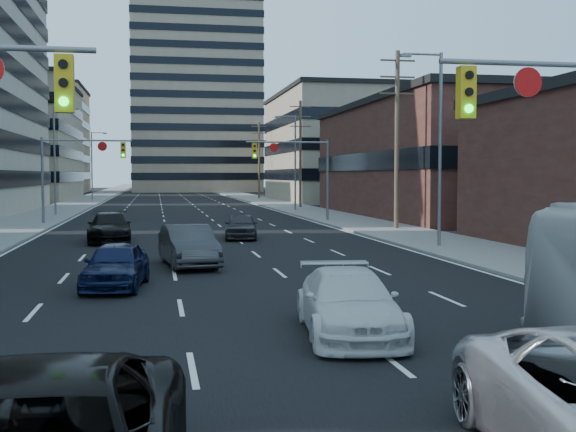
{
  "coord_description": "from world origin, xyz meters",
  "views": [
    {
      "loc": [
        -2.4,
        -6.47,
        3.4
      ],
      "look_at": [
        1.43,
        14.39,
        2.2
      ],
      "focal_mm": 45.0,
      "sensor_mm": 36.0,
      "label": 1
    }
  ],
  "objects": [
    {
      "name": "road_surface",
      "position": [
        0.0,
        130.0,
        0.01
      ],
      "size": [
        18.0,
        300.0,
        0.02
      ],
      "primitive_type": "cube",
      "color": "black",
      "rests_on": "ground"
    },
    {
      "name": "sidewalk_left",
      "position": [
        -11.5,
        130.0,
        0.07
      ],
      "size": [
        5.0,
        300.0,
        0.15
      ],
      "primitive_type": "cube",
      "color": "slate",
      "rests_on": "ground"
    },
    {
      "name": "sidewalk_right",
      "position": [
        11.5,
        130.0,
        0.07
      ],
      "size": [
        5.0,
        300.0,
        0.15
      ],
      "primitive_type": "cube",
      "color": "slate",
      "rests_on": "ground"
    },
    {
      "name": "storefront_right_mid",
      "position": [
        24.0,
        50.0,
        4.5
      ],
      "size": [
        20.0,
        30.0,
        9.0
      ],
      "primitive_type": "cube",
      "color": "#472119",
      "rests_on": "ground"
    },
    {
      "name": "office_right_far",
      "position": [
        25.0,
        88.0,
        7.0
      ],
      "size": [
        22.0,
        28.0,
        14.0
      ],
      "primitive_type": "cube",
      "color": "gray",
      "rests_on": "ground"
    },
    {
      "name": "apartment_tower",
      "position": [
        6.0,
        150.0,
        29.0
      ],
      "size": [
        26.0,
        26.0,
        58.0
      ],
      "primitive_type": "cube",
      "color": "gray",
      "rests_on": "ground"
    },
    {
      "name": "bg_block_left",
      "position": [
        -28.0,
        140.0,
        10.0
      ],
      "size": [
        24.0,
        24.0,
        20.0
      ],
      "primitive_type": "cube",
      "color": "#ADA089",
      "rests_on": "ground"
    },
    {
      "name": "bg_block_right",
      "position": [
        32.0,
        130.0,
        6.0
      ],
      "size": [
        22.0,
        22.0,
        12.0
      ],
      "primitive_type": "cube",
      "color": "gray",
      "rests_on": "ground"
    },
    {
      "name": "signal_far_left",
      "position": [
        -7.68,
        45.0,
        4.3
      ],
      "size": [
        6.09,
        0.33,
        6.0
      ],
      "color": "slate",
      "rests_on": "ground"
    },
    {
      "name": "signal_far_right",
      "position": [
        7.68,
        45.0,
        4.3
      ],
      "size": [
        6.09,
        0.33,
        6.0
      ],
      "color": "slate",
      "rests_on": "ground"
    },
    {
      "name": "utility_pole_block",
      "position": [
        12.2,
        36.0,
        5.78
      ],
      "size": [
        2.2,
        0.28,
        11.0
      ],
      "color": "#4C3D2D",
      "rests_on": "ground"
    },
    {
      "name": "utility_pole_midblock",
      "position": [
        12.2,
        66.0,
        5.78
      ],
      "size": [
        2.2,
        0.28,
        11.0
      ],
      "color": "#4C3D2D",
      "rests_on": "ground"
    },
    {
      "name": "utility_pole_distant",
      "position": [
        12.2,
        96.0,
        5.78
      ],
      "size": [
        2.2,
        0.28,
        11.0
      ],
      "color": "#4C3D2D",
      "rests_on": "ground"
    },
    {
      "name": "streetlight_left_mid",
      "position": [
        -10.34,
        55.0,
        5.05
      ],
      "size": [
        2.03,
        0.22,
        9.0
      ],
      "color": "slate",
      "rests_on": "ground"
    },
    {
      "name": "streetlight_left_far",
      "position": [
        -10.34,
        90.0,
        5.05
      ],
      "size": [
        2.03,
        0.22,
        9.0
      ],
      "color": "slate",
      "rests_on": "ground"
    },
    {
      "name": "streetlight_right_near",
      "position": [
        10.34,
        25.0,
        5.05
      ],
      "size": [
        2.03,
        0.22,
        9.0
      ],
      "color": "slate",
      "rests_on": "ground"
    },
    {
      "name": "streetlight_right_far",
      "position": [
        10.34,
        60.0,
        5.05
      ],
      "size": [
        2.03,
        0.22,
        9.0
      ],
      "color": "slate",
      "rests_on": "ground"
    },
    {
      "name": "white_van",
      "position": [
        1.6,
        8.18,
        0.69
      ],
      "size": [
        2.42,
        4.93,
        1.38
      ],
      "primitive_type": "imported",
      "rotation": [
        0.0,
        0.0,
        -0.11
      ],
      "color": "silver",
      "rests_on": "ground"
    },
    {
      "name": "sedan_blue",
      "position": [
        -3.59,
        15.6,
        0.7
      ],
      "size": [
        2.14,
        4.3,
        1.41
      ],
      "primitive_type": "imported",
      "rotation": [
        0.0,
        0.0,
        -0.12
      ],
      "color": "#0D1637",
      "rests_on": "ground"
    },
    {
      "name": "sedan_grey_center",
      "position": [
        -1.22,
        20.47,
        0.77
      ],
      "size": [
        2.24,
        4.87,
        1.55
      ],
      "primitive_type": "imported",
      "rotation": [
        0.0,
        0.0,
        0.13
      ],
      "color": "#37373A",
      "rests_on": "ground"
    },
    {
      "name": "sedan_black_far",
      "position": [
        -4.73,
        31.03,
        0.75
      ],
      "size": [
        2.38,
        5.3,
        1.51
      ],
      "primitive_type": "imported",
      "rotation": [
        0.0,
        0.0,
        0.05
      ],
      "color": "black",
      "rests_on": "ground"
    },
    {
      "name": "sedan_grey_right",
      "position": [
        2.06,
        31.63,
        0.7
      ],
      "size": [
        2.17,
        4.3,
        1.4
      ],
      "primitive_type": "imported",
      "rotation": [
        0.0,
        0.0,
        -0.13
      ],
      "color": "#2F2E31",
      "rests_on": "ground"
    }
  ]
}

